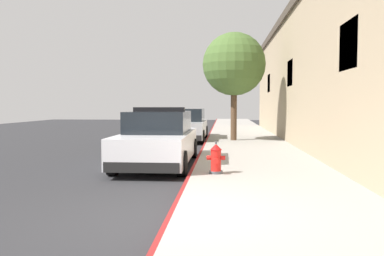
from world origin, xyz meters
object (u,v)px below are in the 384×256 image
(police_cruiser, at_px, (159,140))
(fire_hydrant, at_px, (216,159))
(street_tree, at_px, (234,65))
(parked_car_silver_ahead, at_px, (187,125))

(police_cruiser, distance_m, fire_hydrant, 2.60)
(fire_hydrant, bearing_deg, street_tree, 85.89)
(parked_car_silver_ahead, height_order, street_tree, street_tree)
(police_cruiser, height_order, fire_hydrant, police_cruiser)
(parked_car_silver_ahead, distance_m, fire_hydrant, 10.12)
(parked_car_silver_ahead, relative_size, street_tree, 0.99)
(street_tree, bearing_deg, police_cruiser, -108.61)
(parked_car_silver_ahead, bearing_deg, police_cruiser, -90.28)
(police_cruiser, relative_size, fire_hydrant, 6.37)
(fire_hydrant, height_order, street_tree, street_tree)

